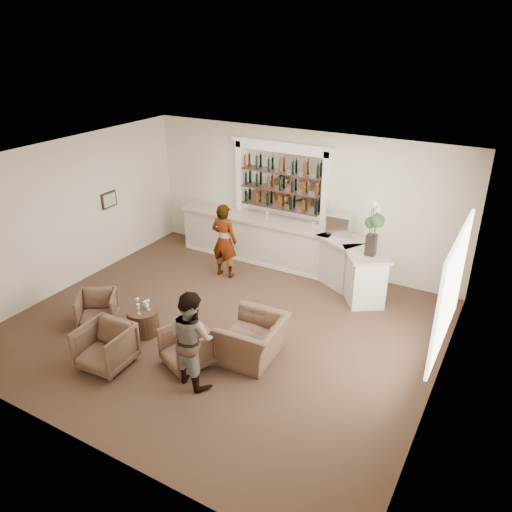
{
  "coord_description": "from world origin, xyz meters",
  "views": [
    {
      "loc": [
        4.69,
        -6.95,
        5.44
      ],
      "look_at": [
        0.24,
        0.9,
        1.25
      ],
      "focal_mm": 35.0,
      "sensor_mm": 36.0,
      "label": 1
    }
  ],
  "objects_px": {
    "sommelier": "(224,241)",
    "flower_vase": "(373,225)",
    "armchair_far": "(253,339)",
    "bar_counter": "(284,246)",
    "guest": "(191,338)",
    "armchair_right": "(187,347)",
    "cocktail_table": "(143,321)",
    "armchair_center": "(105,347)",
    "armchair_left": "(97,309)",
    "espresso_machine": "(340,224)"
  },
  "relations": [
    {
      "from": "sommelier",
      "to": "flower_vase",
      "type": "distance_m",
      "value": 3.48
    },
    {
      "from": "armchair_far",
      "to": "flower_vase",
      "type": "bearing_deg",
      "value": 154.55
    },
    {
      "from": "bar_counter",
      "to": "guest",
      "type": "height_order",
      "value": "guest"
    },
    {
      "from": "armchair_right",
      "to": "cocktail_table",
      "type": "bearing_deg",
      "value": -172.06
    },
    {
      "from": "guest",
      "to": "armchair_center",
      "type": "bearing_deg",
      "value": 31.27
    },
    {
      "from": "bar_counter",
      "to": "armchair_right",
      "type": "bearing_deg",
      "value": -86.55
    },
    {
      "from": "cocktail_table",
      "to": "armchair_center",
      "type": "relative_size",
      "value": 0.71
    },
    {
      "from": "cocktail_table",
      "to": "sommelier",
      "type": "height_order",
      "value": "sommelier"
    },
    {
      "from": "armchair_far",
      "to": "flower_vase",
      "type": "distance_m",
      "value": 3.4
    },
    {
      "from": "bar_counter",
      "to": "cocktail_table",
      "type": "xyz_separation_m",
      "value": [
        -1.07,
        -3.9,
        -0.32
      ]
    },
    {
      "from": "bar_counter",
      "to": "armchair_right",
      "type": "relative_size",
      "value": 7.39
    },
    {
      "from": "guest",
      "to": "armchair_right",
      "type": "distance_m",
      "value": 0.68
    },
    {
      "from": "sommelier",
      "to": "armchair_center",
      "type": "bearing_deg",
      "value": 90.07
    },
    {
      "from": "sommelier",
      "to": "flower_vase",
      "type": "bearing_deg",
      "value": -174.82
    },
    {
      "from": "armchair_left",
      "to": "armchair_center",
      "type": "bearing_deg",
      "value": -74.73
    },
    {
      "from": "cocktail_table",
      "to": "armchair_left",
      "type": "relative_size",
      "value": 0.82
    },
    {
      "from": "armchair_left",
      "to": "flower_vase",
      "type": "height_order",
      "value": "flower_vase"
    },
    {
      "from": "bar_counter",
      "to": "cocktail_table",
      "type": "distance_m",
      "value": 4.05
    },
    {
      "from": "armchair_center",
      "to": "armchair_far",
      "type": "height_order",
      "value": "armchair_center"
    },
    {
      "from": "bar_counter",
      "to": "armchair_far",
      "type": "distance_m",
      "value": 3.72
    },
    {
      "from": "sommelier",
      "to": "cocktail_table",
      "type": "bearing_deg",
      "value": 88.03
    },
    {
      "from": "espresso_machine",
      "to": "armchair_center",
      "type": "bearing_deg",
      "value": -115.54
    },
    {
      "from": "armchair_center",
      "to": "cocktail_table",
      "type": "bearing_deg",
      "value": 93.3
    },
    {
      "from": "flower_vase",
      "to": "guest",
      "type": "bearing_deg",
      "value": -113.24
    },
    {
      "from": "sommelier",
      "to": "armchair_far",
      "type": "distance_m",
      "value": 3.36
    },
    {
      "from": "bar_counter",
      "to": "sommelier",
      "type": "distance_m",
      "value": 1.51
    },
    {
      "from": "armchair_center",
      "to": "flower_vase",
      "type": "xyz_separation_m",
      "value": [
        3.25,
        4.34,
        1.41
      ]
    },
    {
      "from": "bar_counter",
      "to": "guest",
      "type": "distance_m",
      "value": 4.64
    },
    {
      "from": "sommelier",
      "to": "armchair_left",
      "type": "xyz_separation_m",
      "value": [
        -1.03,
        -3.05,
        -0.55
      ]
    },
    {
      "from": "armchair_right",
      "to": "espresso_machine",
      "type": "height_order",
      "value": "espresso_machine"
    },
    {
      "from": "guest",
      "to": "armchair_right",
      "type": "bearing_deg",
      "value": -23.64
    },
    {
      "from": "bar_counter",
      "to": "flower_vase",
      "type": "distance_m",
      "value": 2.69
    },
    {
      "from": "armchair_center",
      "to": "armchair_right",
      "type": "xyz_separation_m",
      "value": [
        1.2,
        0.72,
        -0.04
      ]
    },
    {
      "from": "sommelier",
      "to": "espresso_machine",
      "type": "relative_size",
      "value": 3.46
    },
    {
      "from": "guest",
      "to": "espresso_machine",
      "type": "distance_m",
      "value": 4.77
    },
    {
      "from": "armchair_right",
      "to": "armchair_left",
      "type": "bearing_deg",
      "value": -160.29
    },
    {
      "from": "armchair_left",
      "to": "armchair_right",
      "type": "distance_m",
      "value": 2.34
    },
    {
      "from": "armchair_center",
      "to": "armchair_far",
      "type": "bearing_deg",
      "value": 31.7
    },
    {
      "from": "cocktail_table",
      "to": "armchair_far",
      "type": "bearing_deg",
      "value": 9.19
    },
    {
      "from": "guest",
      "to": "armchair_left",
      "type": "distance_m",
      "value": 2.78
    },
    {
      "from": "guest",
      "to": "cocktail_table",
      "type": "bearing_deg",
      "value": -5.97
    },
    {
      "from": "guest",
      "to": "armchair_far",
      "type": "xyz_separation_m",
      "value": [
        0.54,
        1.05,
        -0.46
      ]
    },
    {
      "from": "cocktail_table",
      "to": "espresso_machine",
      "type": "xyz_separation_m",
      "value": [
        2.42,
        4.0,
        1.12
      ]
    },
    {
      "from": "sommelier",
      "to": "guest",
      "type": "relative_size",
      "value": 1.06
    },
    {
      "from": "bar_counter",
      "to": "flower_vase",
      "type": "xyz_separation_m",
      "value": [
        2.3,
        -0.66,
        1.23
      ]
    },
    {
      "from": "sommelier",
      "to": "guest",
      "type": "bearing_deg",
      "value": 113.74
    },
    {
      "from": "espresso_machine",
      "to": "guest",
      "type": "bearing_deg",
      "value": -100.22
    },
    {
      "from": "cocktail_table",
      "to": "armchair_left",
      "type": "bearing_deg",
      "value": -168.5
    },
    {
      "from": "sommelier",
      "to": "armchair_left",
      "type": "relative_size",
      "value": 2.41
    },
    {
      "from": "cocktail_table",
      "to": "bar_counter",
      "type": "bearing_deg",
      "value": 74.59
    }
  ]
}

